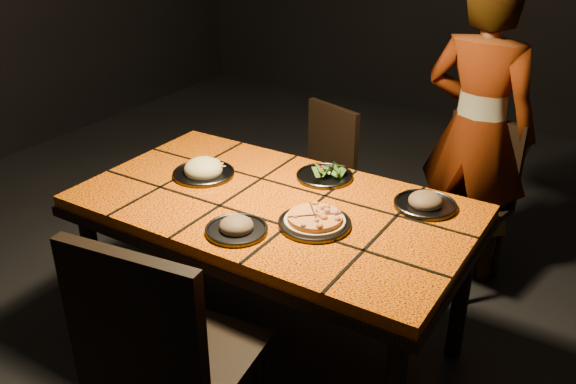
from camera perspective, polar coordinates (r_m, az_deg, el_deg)
The scene contains 11 objects.
room_shell at distance 2.25m, azimuth -1.61°, elevation 16.37°, with size 6.04×7.04×3.08m.
dining_table at distance 2.53m, azimuth -1.38°, elevation -2.43°, with size 1.62×0.92×0.75m.
chair_near at distance 2.01m, azimuth -11.60°, elevation -14.70°, with size 0.52×0.52×1.03m.
chair_far_left at distance 3.46m, azimuth 3.02°, elevation 2.21°, with size 0.47×0.47×0.82m.
chair_far_right at distance 3.28m, azimuth 16.79°, elevation 0.10°, with size 0.46×0.46×0.87m.
diner at distance 3.23m, azimuth 17.29°, elevation 5.43°, with size 0.58×0.38×1.59m, color brown.
plate_pizza at distance 2.31m, azimuth 2.51°, elevation -2.76°, with size 0.33×0.33×0.04m.
plate_pasta at distance 2.73m, azimuth -7.91°, elevation 2.02°, with size 0.28×0.28×0.09m.
plate_salad at distance 2.69m, azimuth 3.46°, elevation 1.82°, with size 0.25×0.25×0.07m.
plate_mushroom_a at distance 2.27m, azimuth -4.85°, elevation -3.29°, with size 0.24×0.24×0.08m.
plate_mushroom_b at distance 2.50m, azimuth 12.74°, elevation -0.90°, with size 0.25×0.25×0.08m.
Camera 1 is at (1.22, -1.84, 1.90)m, focal length 38.00 mm.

